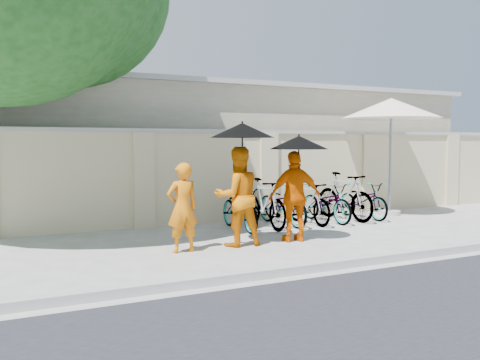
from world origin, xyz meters
name	(u,v)px	position (x,y,z in m)	size (l,w,h in m)	color
ground	(256,250)	(0.00, 0.00, 0.00)	(80.00, 80.00, 0.00)	#BDBCBA
kerb	(315,267)	(0.00, -1.70, 0.06)	(40.00, 0.16, 0.12)	#9E9E9D
compound_wall	(227,177)	(1.00, 3.20, 1.00)	(20.00, 0.30, 2.00)	#C5B691
building_behind	(202,149)	(2.00, 7.00, 1.60)	(14.00, 6.00, 3.20)	#B8B4A4
monk_left	(182,208)	(-1.17, 0.37, 0.73)	(0.53, 0.35, 1.46)	orange
monk_center	(238,196)	(-0.12, 0.46, 0.86)	(0.83, 0.65, 1.72)	orange
parasol_center	(242,130)	(-0.07, 0.38, 2.00)	(1.10, 1.10, 1.15)	black
monk_right	(295,196)	(0.99, 0.34, 0.82)	(0.96, 0.40, 1.64)	#D85500
parasol_right	(299,142)	(1.01, 0.26, 1.79)	(1.05, 1.05, 0.98)	black
patio_umbrella	(391,110)	(5.01, 2.29, 2.59)	(3.08, 3.08, 2.87)	#9E9E9D
bike_0	(240,208)	(0.68, 1.93, 0.44)	(0.59, 1.69, 0.89)	gray
bike_1	(265,203)	(1.24, 1.90, 0.52)	(0.49, 1.73, 1.04)	gray
bike_2	(283,204)	(1.80, 2.09, 0.47)	(0.62, 1.78, 0.93)	gray
bike_3	(308,203)	(2.35, 1.92, 0.48)	(0.45, 1.59, 0.95)	gray
bike_4	(327,202)	(2.91, 2.02, 0.45)	(0.59, 1.70, 0.89)	gray
bike_5	(344,196)	(3.47, 2.09, 0.55)	(0.52, 1.83, 1.10)	gray
bike_6	(363,200)	(4.02, 2.09, 0.43)	(0.58, 1.65, 0.87)	gray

